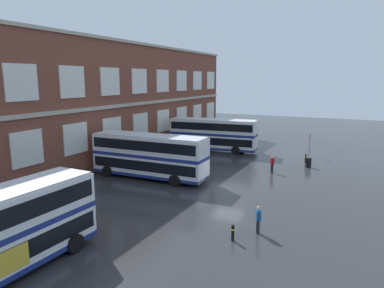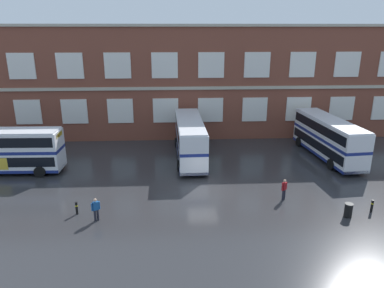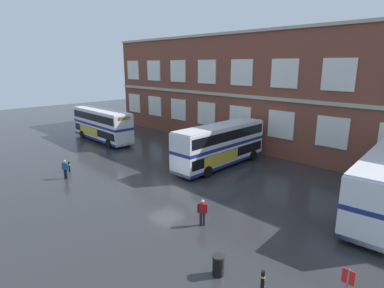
# 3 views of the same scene
# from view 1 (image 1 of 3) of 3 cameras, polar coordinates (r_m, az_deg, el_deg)

# --- Properties ---
(ground_plane) EXTENTS (120.00, 120.00, 0.00)m
(ground_plane) POSITION_cam_1_polar(r_m,az_deg,el_deg) (30.97, 2.51, -6.49)
(ground_plane) COLOR #2B2B2D
(brick_terminal_building) EXTENTS (57.84, 8.19, 13.26)m
(brick_terminal_building) POSITION_cam_1_polar(r_m,az_deg,el_deg) (40.38, -17.55, 6.41)
(brick_terminal_building) COLOR brown
(brick_terminal_building) RESTS_ON ground
(double_decker_middle) EXTENTS (3.06, 11.06, 4.07)m
(double_decker_middle) POSITION_cam_1_polar(r_m,az_deg,el_deg) (32.38, -7.00, -1.87)
(double_decker_middle) COLOR silver
(double_decker_middle) RESTS_ON ground
(double_decker_far) EXTENTS (3.63, 11.19, 4.07)m
(double_decker_far) POSITION_cam_1_polar(r_m,az_deg,el_deg) (44.55, 3.47, 1.62)
(double_decker_far) COLOR silver
(double_decker_far) RESTS_ON ground
(waiting_passenger) EXTENTS (0.60, 0.42, 1.70)m
(waiting_passenger) POSITION_cam_1_polar(r_m,az_deg,el_deg) (21.56, 10.76, -11.85)
(waiting_passenger) COLOR black
(waiting_passenger) RESTS_ON ground
(second_passenger) EXTENTS (0.54, 0.50, 1.70)m
(second_passenger) POSITION_cam_1_polar(r_m,az_deg,el_deg) (35.12, 12.96, -3.12)
(second_passenger) COLOR black
(second_passenger) RESTS_ON ground
(bus_stand_flag) EXTENTS (0.44, 0.10, 2.70)m
(bus_stand_flag) POSITION_cam_1_polar(r_m,az_deg,el_deg) (43.46, 18.66, 0.16)
(bus_stand_flag) COLOR slate
(bus_stand_flag) RESTS_ON ground
(station_litter_bin) EXTENTS (0.60, 0.60, 1.03)m
(station_litter_bin) POSITION_cam_1_polar(r_m,az_deg,el_deg) (38.35, 18.50, -2.88)
(station_litter_bin) COLOR black
(station_litter_bin) RESTS_ON ground
(safety_bollard_west) EXTENTS (0.19, 0.19, 0.95)m
(safety_bollard_west) POSITION_cam_1_polar(r_m,az_deg,el_deg) (40.42, 18.07, -2.22)
(safety_bollard_west) COLOR black
(safety_bollard_west) RESTS_ON ground
(safety_bollard_east) EXTENTS (0.19, 0.19, 0.95)m
(safety_bollard_east) POSITION_cam_1_polar(r_m,az_deg,el_deg) (20.60, 6.68, -14.17)
(safety_bollard_east) COLOR black
(safety_bollard_east) RESTS_ON ground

